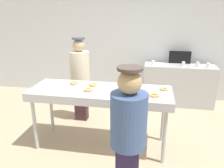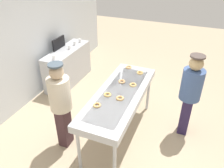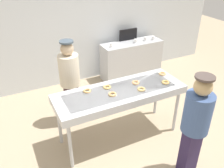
{
  "view_description": "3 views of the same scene",
  "coord_description": "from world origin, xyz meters",
  "px_view_note": "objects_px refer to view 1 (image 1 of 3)",
  "views": [
    {
      "loc": [
        0.76,
        -3.21,
        2.17
      ],
      "look_at": [
        0.16,
        0.14,
        1.02
      ],
      "focal_mm": 36.59,
      "sensor_mm": 36.0,
      "label": 1
    },
    {
      "loc": [
        -3.07,
        -1.11,
        3.14
      ],
      "look_at": [
        0.12,
        0.19,
        1.04
      ],
      "focal_mm": 35.89,
      "sensor_mm": 36.0,
      "label": 2
    },
    {
      "loc": [
        -1.62,
        -2.99,
        3.02
      ],
      "look_at": [
        -0.03,
        0.24,
        0.97
      ],
      "focal_mm": 38.91,
      "sensor_mm": 36.0,
      "label": 3
    }
  ],
  "objects_px": {
    "glazed_donut_0": "(74,83)",
    "customer_waiting": "(128,132)",
    "prep_counter": "(178,85)",
    "fryer_conveyor": "(100,94)",
    "paper_cup_3": "(153,63)",
    "glazed_donut_4": "(164,89)",
    "paper_cup_0": "(198,64)",
    "paper_cup_1": "(208,65)",
    "glazed_donut_1": "(124,88)",
    "glazed_donut_3": "(119,93)",
    "glazed_donut_6": "(154,95)",
    "menu_display": "(180,57)",
    "glazed_donut_5": "(93,85)",
    "worker_baker": "(80,74)",
    "glazed_donut_2": "(88,89)",
    "paper_cup_2": "(183,64)"
  },
  "relations": [
    {
      "from": "glazed_donut_0",
      "to": "paper_cup_3",
      "type": "xyz_separation_m",
      "value": [
        1.28,
        1.71,
        -0.0
      ]
    },
    {
      "from": "customer_waiting",
      "to": "worker_baker",
      "type": "bearing_deg",
      "value": 134.79
    },
    {
      "from": "glazed_donut_5",
      "to": "glazed_donut_6",
      "type": "relative_size",
      "value": 1.0
    },
    {
      "from": "paper_cup_1",
      "to": "glazed_donut_3",
      "type": "bearing_deg",
      "value": -128.88
    },
    {
      "from": "glazed_donut_0",
      "to": "glazed_donut_6",
      "type": "distance_m",
      "value": 1.36
    },
    {
      "from": "paper_cup_0",
      "to": "paper_cup_3",
      "type": "xyz_separation_m",
      "value": [
        -0.97,
        -0.02,
        0.0
      ]
    },
    {
      "from": "fryer_conveyor",
      "to": "glazed_donut_0",
      "type": "height_order",
      "value": "glazed_donut_0"
    },
    {
      "from": "paper_cup_3",
      "to": "glazed_donut_4",
      "type": "bearing_deg",
      "value": -83.95
    },
    {
      "from": "customer_waiting",
      "to": "paper_cup_1",
      "type": "distance_m",
      "value": 3.35
    },
    {
      "from": "prep_counter",
      "to": "fryer_conveyor",
      "type": "bearing_deg",
      "value": -125.13
    },
    {
      "from": "menu_display",
      "to": "paper_cup_1",
      "type": "bearing_deg",
      "value": -25.47
    },
    {
      "from": "glazed_donut_5",
      "to": "paper_cup_1",
      "type": "xyz_separation_m",
      "value": [
        2.12,
        1.73,
        -0.0
      ]
    },
    {
      "from": "glazed_donut_1",
      "to": "prep_counter",
      "type": "xyz_separation_m",
      "value": [
        1.03,
        1.88,
        -0.52
      ]
    },
    {
      "from": "customer_waiting",
      "to": "menu_display",
      "type": "xyz_separation_m",
      "value": [
        0.82,
        3.31,
        0.12
      ]
    },
    {
      "from": "glazed_donut_2",
      "to": "worker_baker",
      "type": "height_order",
      "value": "worker_baker"
    },
    {
      "from": "glazed_donut_5",
      "to": "prep_counter",
      "type": "relative_size",
      "value": 0.08
    },
    {
      "from": "customer_waiting",
      "to": "paper_cup_0",
      "type": "height_order",
      "value": "customer_waiting"
    },
    {
      "from": "prep_counter",
      "to": "paper_cup_2",
      "type": "distance_m",
      "value": 0.52
    },
    {
      "from": "glazed_donut_0",
      "to": "customer_waiting",
      "type": "distance_m",
      "value": 1.71
    },
    {
      "from": "glazed_donut_4",
      "to": "worker_baker",
      "type": "height_order",
      "value": "worker_baker"
    },
    {
      "from": "glazed_donut_3",
      "to": "customer_waiting",
      "type": "xyz_separation_m",
      "value": [
        0.24,
        -1.0,
        -0.03
      ]
    },
    {
      "from": "glazed_donut_6",
      "to": "paper_cup_0",
      "type": "relative_size",
      "value": 1.33
    },
    {
      "from": "prep_counter",
      "to": "menu_display",
      "type": "xyz_separation_m",
      "value": [
        -0.0,
        0.2,
        0.61
      ]
    },
    {
      "from": "glazed_donut_4",
      "to": "paper_cup_2",
      "type": "relative_size",
      "value": 1.33
    },
    {
      "from": "glazed_donut_5",
      "to": "glazed_donut_0",
      "type": "bearing_deg",
      "value": 173.68
    },
    {
      "from": "glazed_donut_1",
      "to": "glazed_donut_3",
      "type": "height_order",
      "value": "same"
    },
    {
      "from": "paper_cup_1",
      "to": "paper_cup_3",
      "type": "height_order",
      "value": "same"
    },
    {
      "from": "glazed_donut_1",
      "to": "paper_cup_2",
      "type": "height_order",
      "value": "paper_cup_2"
    },
    {
      "from": "prep_counter",
      "to": "glazed_donut_0",
      "type": "bearing_deg",
      "value": -136.85
    },
    {
      "from": "prep_counter",
      "to": "paper_cup_3",
      "type": "relative_size",
      "value": 15.93
    },
    {
      "from": "glazed_donut_5",
      "to": "prep_counter",
      "type": "xyz_separation_m",
      "value": [
        1.54,
        1.8,
        -0.52
      ]
    },
    {
      "from": "glazed_donut_0",
      "to": "prep_counter",
      "type": "height_order",
      "value": "glazed_donut_0"
    },
    {
      "from": "customer_waiting",
      "to": "paper_cup_3",
      "type": "xyz_separation_m",
      "value": [
        0.22,
        3.06,
        0.03
      ]
    },
    {
      "from": "fryer_conveyor",
      "to": "glazed_donut_1",
      "type": "height_order",
      "value": "glazed_donut_1"
    },
    {
      "from": "glazed_donut_3",
      "to": "paper_cup_2",
      "type": "height_order",
      "value": "paper_cup_2"
    },
    {
      "from": "glazed_donut_2",
      "to": "paper_cup_0",
      "type": "xyz_separation_m",
      "value": [
        1.92,
        2.0,
        -0.0
      ]
    },
    {
      "from": "glazed_donut_3",
      "to": "fryer_conveyor",
      "type": "bearing_deg",
      "value": 155.68
    },
    {
      "from": "glazed_donut_1",
      "to": "glazed_donut_2",
      "type": "xyz_separation_m",
      "value": [
        -0.53,
        -0.16,
        0.0
      ]
    },
    {
      "from": "fryer_conveyor",
      "to": "menu_display",
      "type": "height_order",
      "value": "menu_display"
    },
    {
      "from": "glazed_donut_4",
      "to": "glazed_donut_5",
      "type": "bearing_deg",
      "value": 179.68
    },
    {
      "from": "fryer_conveyor",
      "to": "paper_cup_0",
      "type": "xyz_separation_m",
      "value": [
        1.75,
        1.93,
        0.09
      ]
    },
    {
      "from": "glazed_donut_4",
      "to": "paper_cup_3",
      "type": "bearing_deg",
      "value": 96.05
    },
    {
      "from": "glazed_donut_1",
      "to": "worker_baker",
      "type": "xyz_separation_m",
      "value": [
        -0.94,
        0.74,
        -0.03
      ]
    },
    {
      "from": "fryer_conveyor",
      "to": "glazed_donut_0",
      "type": "distance_m",
      "value": 0.55
    },
    {
      "from": "glazed_donut_6",
      "to": "menu_display",
      "type": "height_order",
      "value": "menu_display"
    },
    {
      "from": "prep_counter",
      "to": "glazed_donut_4",
      "type": "bearing_deg",
      "value": -103.03
    },
    {
      "from": "glazed_donut_4",
      "to": "glazed_donut_6",
      "type": "distance_m",
      "value": 0.33
    },
    {
      "from": "worker_baker",
      "to": "customer_waiting",
      "type": "bearing_deg",
      "value": 116.14
    },
    {
      "from": "glazed_donut_1",
      "to": "worker_baker",
      "type": "relative_size",
      "value": 0.08
    },
    {
      "from": "fryer_conveyor",
      "to": "paper_cup_0",
      "type": "bearing_deg",
      "value": 47.86
    }
  ]
}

